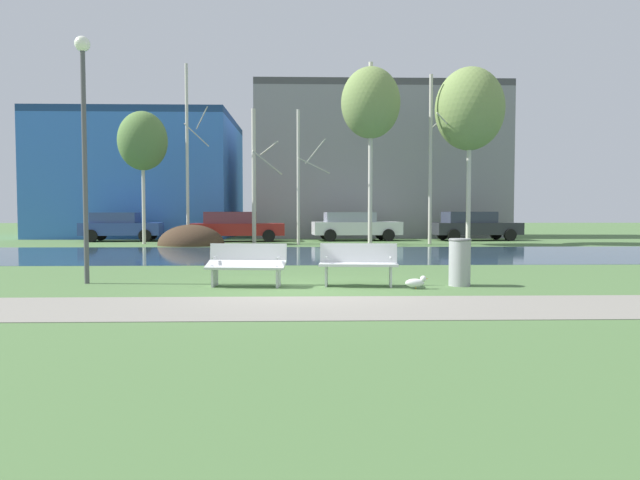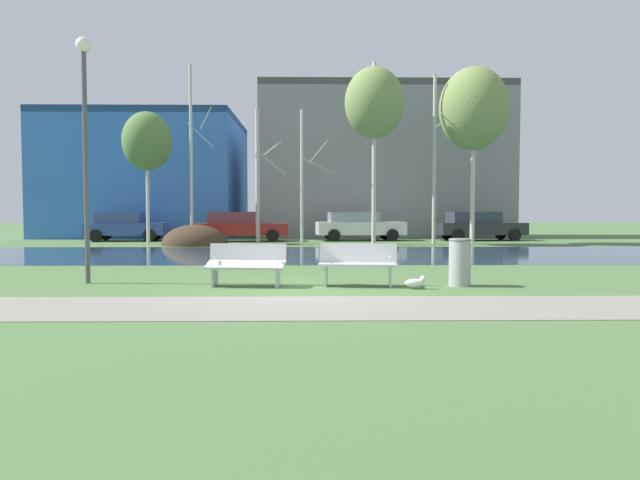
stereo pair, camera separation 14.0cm
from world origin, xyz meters
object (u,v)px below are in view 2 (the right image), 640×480
object	(u,v)px
streetlamp	(85,119)
parked_sedan_second_red	(240,226)
bench_left	(246,263)
bench_right	(358,263)
trash_bin	(460,261)
seagull	(416,282)
parked_hatch_third_white	(359,226)
parked_wagon_fourth_dark	(478,225)
parked_van_nearest_blue	(125,226)

from	to	relation	value
streetlamp	parked_sedan_second_red	size ratio (longest dim) A/B	1.06
bench_left	bench_right	distance (m)	2.29
parked_sedan_second_red	trash_bin	bearing A→B (deg)	-69.53
seagull	streetlamp	bearing A→B (deg)	171.27
parked_sedan_second_red	parked_hatch_third_white	world-z (taller)	parked_sedan_second_red
bench_right	parked_hatch_third_white	bearing A→B (deg)	85.19
bench_left	trash_bin	size ratio (longest dim) A/B	1.69
streetlamp	parked_wagon_fourth_dark	xyz separation A→B (m)	(13.75, 18.27, -2.67)
seagull	parked_hatch_third_white	distance (m)	19.29
bench_right	parked_hatch_third_white	distance (m)	18.86
bench_right	seagull	world-z (taller)	bench_right
seagull	streetlamp	world-z (taller)	streetlamp
bench_right	seagull	bearing A→B (deg)	-23.84
bench_left	parked_sedan_second_red	distance (m)	18.27
trash_bin	parked_sedan_second_red	xyz separation A→B (m)	(-6.77, 18.13, 0.30)
trash_bin	parked_sedan_second_red	size ratio (longest dim) A/B	0.20
trash_bin	seagull	xyz separation A→B (m)	(-0.99, -0.47, -0.37)
trash_bin	parked_wagon_fourth_dark	bearing A→B (deg)	72.57
bench_left	parked_sedan_second_red	size ratio (longest dim) A/B	0.34
seagull	parked_wagon_fourth_dark	xyz separation A→B (m)	(6.91, 19.32, 0.67)
streetlamp	parked_wagon_fourth_dark	bearing A→B (deg)	53.03
seagull	parked_sedan_second_red	size ratio (longest dim) A/B	0.09
streetlamp	parked_van_nearest_blue	world-z (taller)	streetlamp
trash_bin	bench_right	bearing A→B (deg)	179.52
bench_right	streetlamp	distance (m)	6.51
parked_van_nearest_blue	parked_hatch_third_white	size ratio (longest dim) A/B	0.87
bench_left	streetlamp	xyz separation A→B (m)	(-3.45, 0.56, 3.01)
seagull	parked_van_nearest_blue	size ratio (longest dim) A/B	0.11
bench_right	parked_wagon_fourth_dark	size ratio (longest dim) A/B	0.34
parked_van_nearest_blue	parked_wagon_fourth_dark	size ratio (longest dim) A/B	0.87
trash_bin	parked_sedan_second_red	bearing A→B (deg)	110.47
streetlamp	parked_hatch_third_white	world-z (taller)	streetlamp
bench_left	seagull	world-z (taller)	bench_left
bench_right	parked_sedan_second_red	world-z (taller)	parked_sedan_second_red
parked_sedan_second_red	parked_wagon_fourth_dark	world-z (taller)	parked_wagon_fourth_dark
bench_right	trash_bin	bearing A→B (deg)	-0.48
bench_right	parked_wagon_fourth_dark	xyz separation A→B (m)	(8.01, 18.83, 0.33)
parked_van_nearest_blue	parked_wagon_fourth_dark	distance (m)	18.77
trash_bin	parked_wagon_fourth_dark	size ratio (longest dim) A/B	0.20
trash_bin	parked_wagon_fourth_dark	distance (m)	19.76
parked_van_nearest_blue	bench_right	bearing A→B (deg)	-59.86
bench_right	parked_sedan_second_red	xyz separation A→B (m)	(-4.68, 18.11, 0.33)
bench_left	parked_van_nearest_blue	size ratio (longest dim) A/B	0.39
seagull	parked_hatch_third_white	xyz separation A→B (m)	(0.48, 19.28, 0.67)
bench_left	streetlamp	size ratio (longest dim) A/B	0.32
bench_right	streetlamp	size ratio (longest dim) A/B	0.32
parked_wagon_fourth_dark	parked_sedan_second_red	bearing A→B (deg)	-176.76
trash_bin	parked_hatch_third_white	xyz separation A→B (m)	(-0.51, 18.81, 0.30)
parked_hatch_third_white	parked_wagon_fourth_dark	world-z (taller)	parked_wagon_fourth_dark
trash_bin	parked_wagon_fourth_dark	xyz separation A→B (m)	(5.92, 18.85, 0.30)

